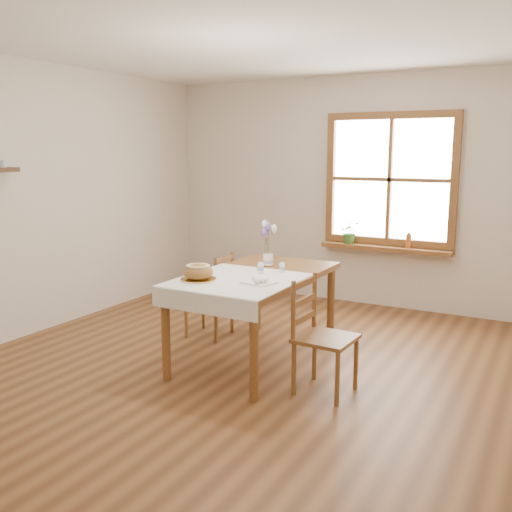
{
  "coord_description": "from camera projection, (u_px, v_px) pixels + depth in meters",
  "views": [
    {
      "loc": [
        2.25,
        -3.8,
        1.77
      ],
      "look_at": [
        0.0,
        0.3,
        0.9
      ],
      "focal_mm": 40.0,
      "sensor_mm": 36.0,
      "label": 1
    }
  ],
  "objects": [
    {
      "name": "room_walls",
      "position": [
        237.0,
        159.0,
        4.35
      ],
      "size": [
        4.6,
        5.1,
        2.65
      ],
      "color": "beige",
      "rests_on": "ground"
    },
    {
      "name": "window",
      "position": [
        390.0,
        180.0,
        6.29
      ],
      "size": [
        1.46,
        0.08,
        1.46
      ],
      "color": "brown",
      "rests_on": "ground"
    },
    {
      "name": "table_linen",
      "position": [
        238.0,
        280.0,
        4.52
      ],
      "size": [
        0.91,
        0.99,
        0.01
      ],
      "primitive_type": "cube",
      "color": "white",
      "rests_on": "dining_table"
    },
    {
      "name": "amber_bottle",
      "position": [
        409.0,
        240.0,
        6.23
      ],
      "size": [
        0.06,
        0.06,
        0.17
      ],
      "primitive_type": "cylinder",
      "rotation": [
        0.0,
        0.0,
        0.03
      ],
      "color": "#AF5920",
      "rests_on": "window_sill"
    },
    {
      "name": "chair_right",
      "position": [
        326.0,
        337.0,
        4.16
      ],
      "size": [
        0.44,
        0.42,
        0.86
      ],
      "primitive_type": null,
      "rotation": [
        0.0,
        0.0,
        1.52
      ],
      "color": "brown",
      "rests_on": "ground"
    },
    {
      "name": "pepper_shaker",
      "position": [
        282.0,
        267.0,
        4.77
      ],
      "size": [
        0.05,
        0.05,
        0.09
      ],
      "primitive_type": "cylinder",
      "rotation": [
        0.0,
        0.0,
        0.12
      ],
      "color": "white",
      "rests_on": "table_linen"
    },
    {
      "name": "lavender_bouquet",
      "position": [
        268.0,
        238.0,
        5.06
      ],
      "size": [
        0.16,
        0.16,
        0.3
      ],
      "primitive_type": null,
      "color": "#755BA2",
      "rests_on": "flower_vase"
    },
    {
      "name": "dining_table",
      "position": [
        256.0,
        283.0,
        4.8
      ],
      "size": [
        0.9,
        1.6,
        0.75
      ],
      "color": "brown",
      "rests_on": "ground"
    },
    {
      "name": "bread_plate",
      "position": [
        198.0,
        279.0,
        4.49
      ],
      "size": [
        0.33,
        0.33,
        0.01
      ],
      "primitive_type": "cylinder",
      "rotation": [
        0.0,
        0.0,
        -0.25
      ],
      "color": "white",
      "rests_on": "table_linen"
    },
    {
      "name": "potted_plant",
      "position": [
        350.0,
        235.0,
        6.54
      ],
      "size": [
        0.3,
        0.32,
        0.2
      ],
      "primitive_type": "imported",
      "rotation": [
        0.0,
        0.0,
        0.37
      ],
      "color": "#3E762F",
      "rests_on": "window_sill"
    },
    {
      "name": "bread_loaf",
      "position": [
        198.0,
        270.0,
        4.48
      ],
      "size": [
        0.24,
        0.24,
        0.13
      ],
      "primitive_type": "ellipsoid",
      "color": "#A9743C",
      "rests_on": "bread_plate"
    },
    {
      "name": "egg_napkin",
      "position": [
        259.0,
        282.0,
        4.4
      ],
      "size": [
        0.26,
        0.24,
        0.01
      ],
      "primitive_type": "cube",
      "rotation": [
        0.0,
        0.0,
        -0.19
      ],
      "color": "white",
      "rests_on": "table_linen"
    },
    {
      "name": "flower_vase",
      "position": [
        268.0,
        260.0,
        5.09
      ],
      "size": [
        0.1,
        0.1,
        0.1
      ],
      "primitive_type": "cylinder",
      "rotation": [
        0.0,
        0.0,
        0.1
      ],
      "color": "white",
      "rests_on": "dining_table"
    },
    {
      "name": "chair_left",
      "position": [
        209.0,
        295.0,
        5.47
      ],
      "size": [
        0.42,
        0.4,
        0.81
      ],
      "primitive_type": null,
      "rotation": [
        0.0,
        0.0,
        -1.51
      ],
      "color": "brown",
      "rests_on": "ground"
    },
    {
      "name": "window_sill",
      "position": [
        385.0,
        248.0,
        6.37
      ],
      "size": [
        1.46,
        0.2,
        0.05
      ],
      "color": "brown",
      "rests_on": "ground"
    },
    {
      "name": "ground",
      "position": [
        238.0,
        370.0,
        4.66
      ],
      "size": [
        5.0,
        5.0,
        0.0
      ],
      "primitive_type": "plane",
      "color": "brown",
      "rests_on": "ground"
    },
    {
      "name": "eggs",
      "position": [
        259.0,
        279.0,
        4.39
      ],
      "size": [
        0.2,
        0.19,
        0.04
      ],
      "primitive_type": null,
      "rotation": [
        0.0,
        0.0,
        -0.19
      ],
      "color": "white",
      "rests_on": "egg_napkin"
    },
    {
      "name": "salt_shaker",
      "position": [
        261.0,
        268.0,
        4.73
      ],
      "size": [
        0.06,
        0.06,
        0.1
      ],
      "primitive_type": "cylinder",
      "rotation": [
        0.0,
        0.0,
        -0.07
      ],
      "color": "white",
      "rests_on": "table_linen"
    }
  ]
}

